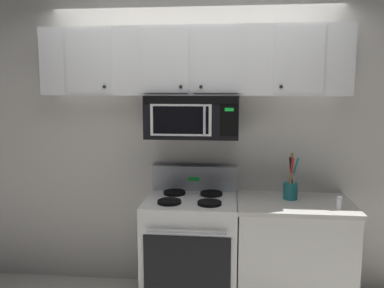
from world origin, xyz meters
name	(u,v)px	position (x,y,z in m)	size (l,w,h in m)	color
back_wall	(195,139)	(0.00, 0.79, 1.35)	(5.20, 0.10, 2.70)	silver
stove_range	(191,248)	(0.00, 0.42, 0.47)	(0.76, 0.69, 1.12)	white
over_range_microwave	(193,116)	(0.00, 0.54, 1.58)	(0.76, 0.43, 0.35)	black
upper_cabinets	(193,62)	(0.00, 0.57, 2.02)	(2.50, 0.36, 0.55)	silver
counter_segment	(292,254)	(0.84, 0.43, 0.45)	(0.93, 0.65, 0.90)	white
utensil_crock_teal	(291,187)	(0.82, 0.50, 1.00)	(0.12, 0.12, 0.38)	teal
salt_shaker	(339,203)	(1.14, 0.25, 0.95)	(0.04, 0.04, 0.10)	white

